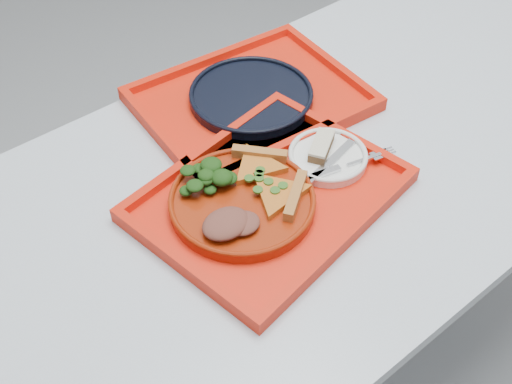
# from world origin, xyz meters

# --- Properties ---
(ground) EXTENTS (10.00, 10.00, 0.00)m
(ground) POSITION_xyz_m (0.00, 0.00, 0.00)
(ground) COLOR #999CA2
(ground) RESTS_ON ground
(table) EXTENTS (1.60, 0.80, 0.75)m
(table) POSITION_xyz_m (0.00, 0.00, 0.68)
(table) COLOR #B3BBC8
(table) RESTS_ON ground
(tray_main) EXTENTS (0.50, 0.42, 0.01)m
(tray_main) POSITION_xyz_m (-0.22, -0.03, 0.76)
(tray_main) COLOR red
(tray_main) RESTS_ON table
(tray_far) EXTENTS (0.48, 0.39, 0.01)m
(tray_far) POSITION_xyz_m (-0.07, 0.21, 0.76)
(tray_far) COLOR red
(tray_far) RESTS_ON table
(dinner_plate) EXTENTS (0.26, 0.26, 0.02)m
(dinner_plate) POSITION_xyz_m (-0.28, -0.02, 0.77)
(dinner_plate) COLOR maroon
(dinner_plate) RESTS_ON tray_main
(side_plate) EXTENTS (0.15, 0.15, 0.01)m
(side_plate) POSITION_xyz_m (-0.08, -0.03, 0.77)
(side_plate) COLOR white
(side_plate) RESTS_ON tray_main
(navy_plate) EXTENTS (0.26, 0.26, 0.02)m
(navy_plate) POSITION_xyz_m (-0.07, 0.21, 0.77)
(navy_plate) COLOR black
(navy_plate) RESTS_ON tray_far
(pizza_slice_a) EXTENTS (0.16, 0.17, 0.02)m
(pizza_slice_a) POSITION_xyz_m (-0.22, -0.05, 0.79)
(pizza_slice_a) COLOR orange
(pizza_slice_a) RESTS_ON dinner_plate
(pizza_slice_b) EXTENTS (0.16, 0.15, 0.02)m
(pizza_slice_b) POSITION_xyz_m (-0.21, 0.03, 0.79)
(pizza_slice_b) COLOR orange
(pizza_slice_b) RESTS_ON dinner_plate
(salad_heap) EXTENTS (0.09, 0.08, 0.04)m
(salad_heap) POSITION_xyz_m (-0.31, 0.05, 0.80)
(salad_heap) COLOR black
(salad_heap) RESTS_ON dinner_plate
(meat_portion) EXTENTS (0.09, 0.07, 0.03)m
(meat_portion) POSITION_xyz_m (-0.34, -0.05, 0.79)
(meat_portion) COLOR brown
(meat_portion) RESTS_ON dinner_plate
(dessert_bar) EXTENTS (0.09, 0.07, 0.02)m
(dessert_bar) POSITION_xyz_m (-0.08, -0.01, 0.79)
(dessert_bar) COLOR #53331B
(dessert_bar) RESTS_ON side_plate
(knife) EXTENTS (0.18, 0.05, 0.01)m
(knife) POSITION_xyz_m (-0.09, -0.04, 0.78)
(knife) COLOR silver
(knife) RESTS_ON side_plate
(fork) EXTENTS (0.18, 0.07, 0.01)m
(fork) POSITION_xyz_m (-0.07, -0.07, 0.78)
(fork) COLOR silver
(fork) RESTS_ON side_plate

